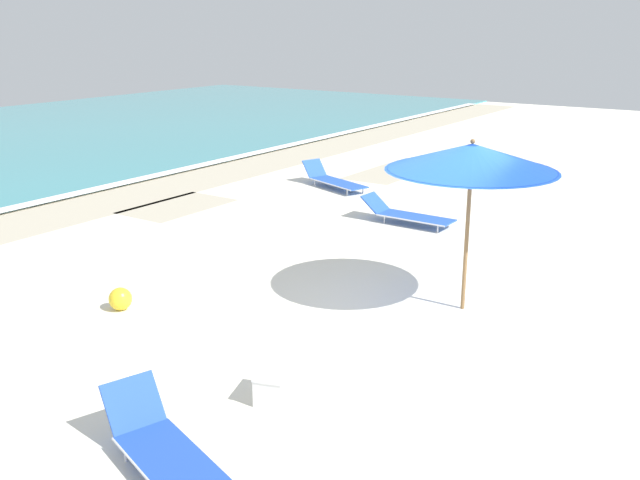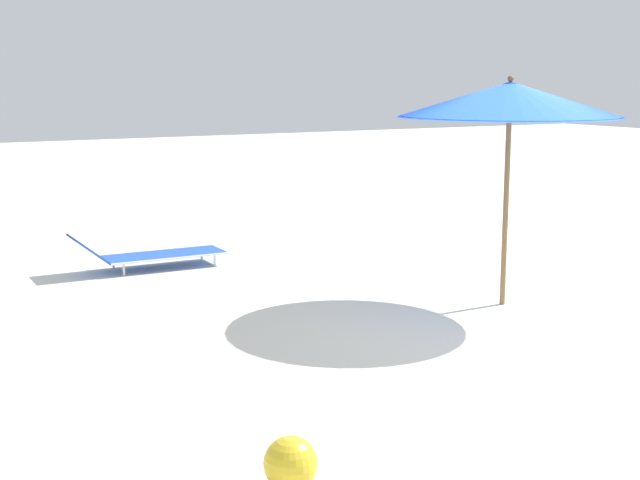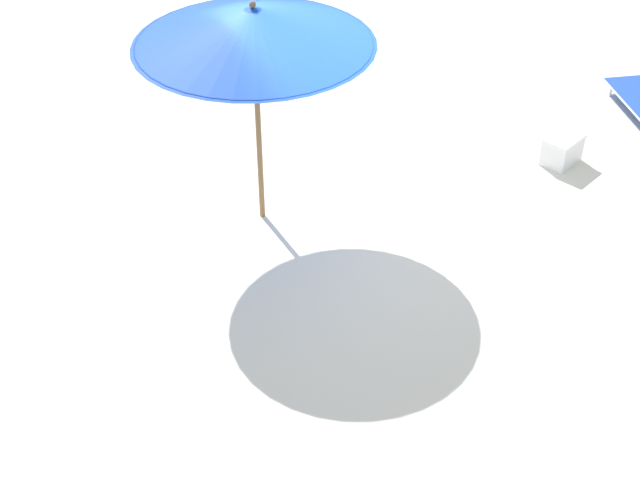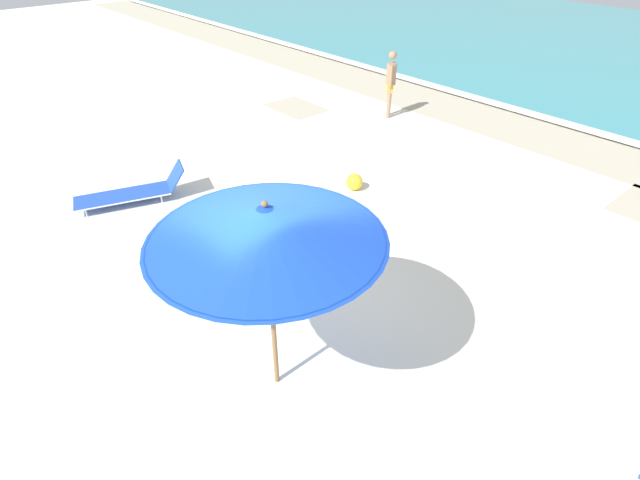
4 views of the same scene
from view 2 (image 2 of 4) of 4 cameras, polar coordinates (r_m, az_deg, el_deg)
ground_plane at (r=9.44m, az=12.39°, el=-6.20°), size 60.00×60.00×0.16m
beach_umbrella at (r=10.16m, az=12.06°, el=8.75°), size 2.49×2.49×2.59m
sun_lounger_near_water_left at (r=12.30m, az=-10.96°, el=-0.87°), size 0.66×2.08×0.53m
beach_ball at (r=5.80m, az=-1.89°, el=-14.10°), size 0.35×0.35×0.35m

